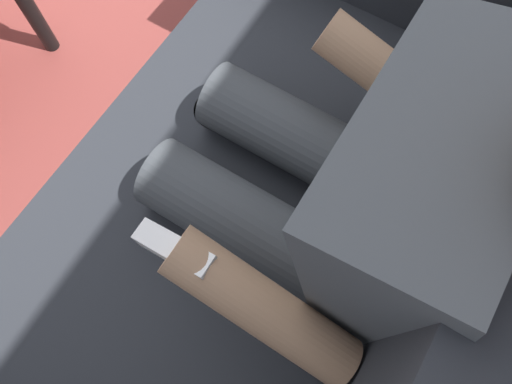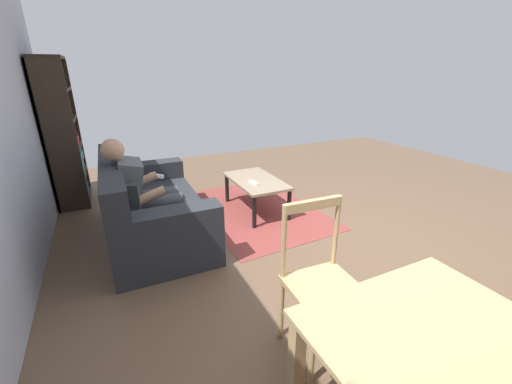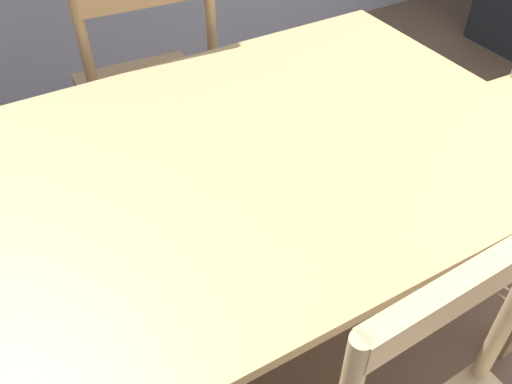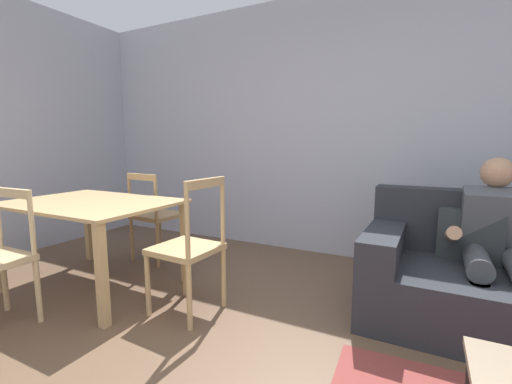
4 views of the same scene
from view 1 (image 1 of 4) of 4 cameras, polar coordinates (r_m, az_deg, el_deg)
The scene contains 2 objects.
couch at distance 1.08m, azimuth 3.45°, elevation -8.81°, with size 1.84×0.97×0.87m.
person_lounging at distance 0.87m, azimuth 10.35°, elevation -0.35°, with size 0.60×0.88×1.11m.
Camera 1 is at (1.45, 1.76, 1.37)m, focal length 33.35 mm.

